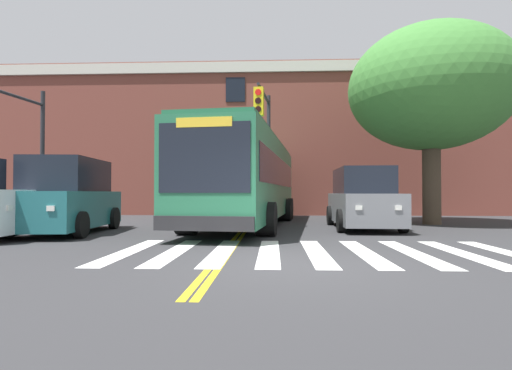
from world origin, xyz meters
name	(u,v)px	position (x,y,z in m)	size (l,w,h in m)	color
ground_plane	(291,264)	(0.00, 0.00, 0.00)	(120.00, 120.00, 0.00)	#303033
crosswalk	(316,252)	(0.60, 1.46, 0.00)	(8.62, 4.02, 0.01)	white
lane_line_yellow_inner	(254,215)	(-1.42, 15.46, 0.00)	(0.12, 36.00, 0.01)	gold
lane_line_yellow_outer	(257,215)	(-1.26, 15.46, 0.00)	(0.12, 36.00, 0.01)	gold
city_bus	(248,179)	(-1.32, 8.52, 1.82)	(3.96, 12.56, 3.39)	#28704C
car_teal_near_lane	(67,198)	(-6.87, 5.20, 1.11)	(2.57, 4.93, 2.37)	#236B70
car_grey_far_lane	(362,200)	(2.87, 7.31, 1.03)	(2.30, 5.01, 2.17)	slate
car_red_behind_bus	(241,196)	(-2.39, 18.19, 1.07)	(2.18, 4.90, 2.26)	#AD1E1E
traffic_light_far_corner	(4,127)	(-9.41, 5.84, 3.50)	(0.72, 4.50, 5.20)	#28282D
traffic_light_overhead	(265,132)	(-0.66, 8.50, 3.69)	(0.58, 3.11, 5.43)	#28282D
street_tree_curbside_large	(431,89)	(6.13, 9.39, 5.54)	(9.27, 9.29, 8.10)	#4C3D2D
building_facade	(240,144)	(-2.49, 18.53, 4.43)	(40.03, 6.45, 8.85)	brown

